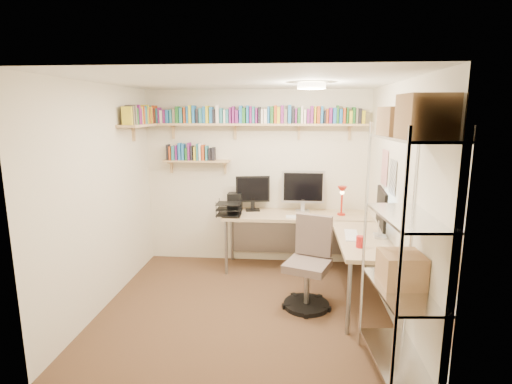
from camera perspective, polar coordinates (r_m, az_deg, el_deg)
ground at (r=4.76m, az=-1.57°, el=-16.01°), size 3.20×3.20×0.00m
room_shell at (r=4.28m, az=-1.62°, el=2.74°), size 3.24×3.04×2.52m
wall_shelves at (r=5.57m, az=-4.47°, el=9.76°), size 3.12×1.09×0.80m
corner_desk at (r=5.31m, az=6.84°, el=-3.96°), size 2.18×2.04×1.39m
office_chair at (r=4.65m, az=7.57°, el=-10.87°), size 0.59×0.60×1.04m
wire_rack at (r=3.30m, az=21.19°, el=-0.47°), size 0.52×0.95×2.31m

